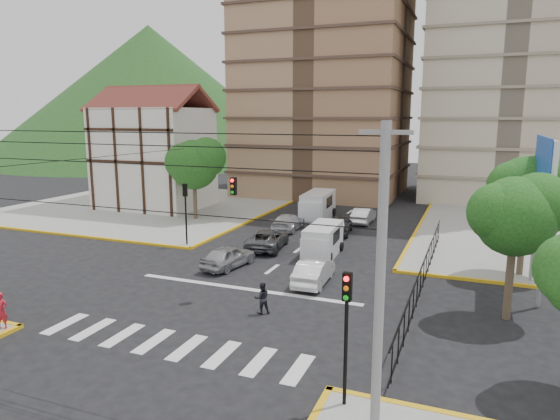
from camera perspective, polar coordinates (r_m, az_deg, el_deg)
The scene contains 25 objects.
ground at distance 26.50m, azimuth -5.11°, elevation -9.78°, with size 160.00×160.00×0.00m, color black.
sidewalk_nw at distance 53.25m, azimuth -14.78°, elevation 0.44°, with size 26.00×26.00×0.15m, color gray.
crosswalk_stripes at distance 21.74m, azimuth -12.44°, elevation -14.76°, with size 12.00×2.40×0.01m, color silver.
stop_line at distance 27.51m, azimuth -3.97°, elevation -8.97°, with size 13.00×0.40×0.01m, color silver.
tudor_building at distance 52.02m, azimuth -14.16°, elevation 5.99°, with size 10.80×8.05×12.23m.
distant_hill at distance 113.57m, azimuth -14.53°, elevation 12.80°, with size 70.00×70.00×28.00m, color #1A4C19.
park_fence at distance 28.29m, azimuth 15.99°, elevation -8.82°, with size 0.10×22.50×1.66m, color black, non-canonical shape.
billboard at distance 28.51m, azimuth 27.90°, elevation 2.90°, with size 0.36×6.20×8.10m.
tree_park_a at distance 24.59m, azimuth 25.49°, elevation -0.29°, with size 4.41×3.60×6.83m.
tree_park_c at distance 31.53m, azimuth 26.57°, elevation 2.43°, with size 4.65×3.80×7.25m.
tree_tudor at distance 44.80m, azimuth -9.70°, elevation 5.40°, with size 5.39×4.40×7.43m.
traffic_light_se at distance 15.98m, azimuth 7.60°, elevation -12.03°, with size 0.28×0.22×4.40m.
traffic_light_nw at distance 36.01m, azimuth -10.75°, elevation 0.70°, with size 0.28×0.22×4.40m.
traffic_light_hanging at distance 23.27m, azimuth -7.59°, elevation 2.32°, with size 18.00×9.12×0.92m.
utility_pole_se at distance 14.07m, azimuth 11.36°, elevation -8.16°, with size 1.40×0.28×9.00m.
van_right_lane at distance 33.45m, azimuth 4.84°, elevation -3.60°, with size 2.02×4.68×2.07m.
van_left_lane at distance 45.34m, azimuth 4.27°, elevation 0.43°, with size 2.39×5.49×2.43m.
car_silver_front_left at distance 31.12m, azimuth -5.92°, elevation -5.30°, with size 1.66×4.13×1.41m, color #A8A8AC.
car_white_front_right at distance 28.13m, azimuth 3.91°, elevation -7.01°, with size 1.50×4.30×1.42m, color white.
car_grey_mid_left at distance 35.32m, azimuth -1.42°, elevation -3.32°, with size 2.29×4.96×1.38m, color #55575C.
car_silver_rear_left at distance 40.94m, azimuth 0.91°, elevation -1.39°, with size 1.88×4.61×1.34m, color silver.
car_darkgrey_mid_right at distance 39.82m, azimuth 6.78°, elevation -1.68°, with size 1.79×4.44×1.51m, color #2A2A2D.
car_white_rear_right at distance 44.20m, azimuth 9.52°, elevation -0.61°, with size 1.44×4.14×1.37m, color white.
pedestrian_sw_corner at distance 25.12m, azimuth -29.28°, elevation -10.01°, with size 0.59×0.39×1.63m, color #B21B2A.
pedestrian_crosswalk at distance 23.99m, azimuth -2.08°, elevation -10.03°, with size 0.75×0.58×1.53m, color black.
Camera 1 is at (11.24, -22.14, 9.27)m, focal length 32.00 mm.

